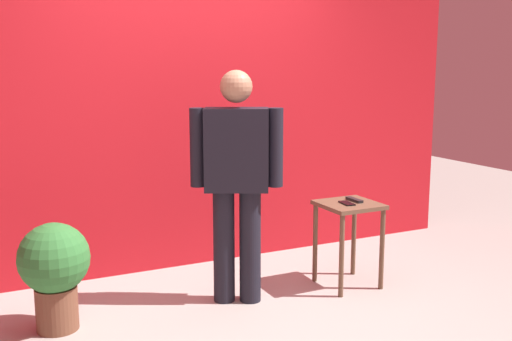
{
  "coord_description": "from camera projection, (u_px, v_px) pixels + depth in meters",
  "views": [
    {
      "loc": [
        -1.66,
        -3.2,
        1.65
      ],
      "look_at": [
        0.18,
        0.55,
        0.91
      ],
      "focal_mm": 42.45,
      "sensor_mm": 36.0,
      "label": 1
    }
  ],
  "objects": [
    {
      "name": "tv_remote",
      "position": [
        354.0,
        200.0,
        4.52
      ],
      "size": [
        0.04,
        0.17,
        0.02
      ],
      "primitive_type": "cube",
      "rotation": [
        0.0,
        0.0,
        -0.0
      ],
      "color": "black",
      "rests_on": "side_table"
    },
    {
      "name": "cell_phone",
      "position": [
        347.0,
        203.0,
        4.43
      ],
      "size": [
        0.09,
        0.15,
        0.01
      ],
      "primitive_type": "cube",
      "rotation": [
        0.0,
        0.0,
        -0.11
      ],
      "color": "black",
      "rests_on": "side_table"
    },
    {
      "name": "potted_plant",
      "position": [
        54.0,
        267.0,
        3.74
      ],
      "size": [
        0.44,
        0.44,
        0.69
      ],
      "color": "brown",
      "rests_on": "ground_plane"
    },
    {
      "name": "ground_plane",
      "position": [
        269.0,
        327.0,
        3.83
      ],
      "size": [
        12.0,
        12.0,
        0.0
      ],
      "primitive_type": "plane",
      "color": "#9E9991"
    },
    {
      "name": "back_wall_red",
      "position": [
        188.0,
        94.0,
        4.86
      ],
      "size": [
        5.07,
        0.12,
        2.82
      ],
      "primitive_type": "cube",
      "color": "red",
      "rests_on": "ground_plane"
    },
    {
      "name": "standing_person",
      "position": [
        237.0,
        175.0,
        4.12
      ],
      "size": [
        0.61,
        0.38,
        1.61
      ],
      "color": "black",
      "rests_on": "ground_plane"
    },
    {
      "name": "side_table",
      "position": [
        349.0,
        221.0,
        4.49
      ],
      "size": [
        0.42,
        0.42,
        0.64
      ],
      "color": "brown",
      "rests_on": "ground_plane"
    }
  ]
}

